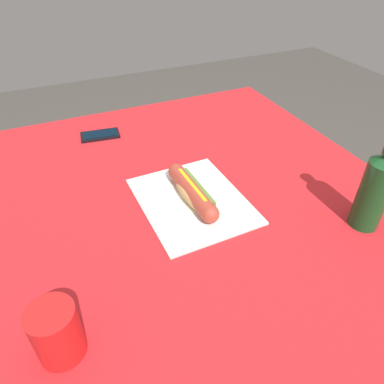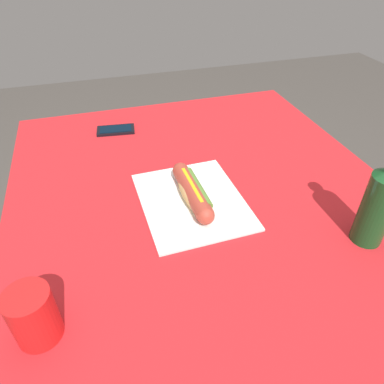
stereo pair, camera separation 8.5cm
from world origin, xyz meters
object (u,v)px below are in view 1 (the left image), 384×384
hot_dog (192,192)px  soda_bottle (375,190)px  drinking_cup (57,333)px  cell_phone (100,135)px

hot_dog → soda_bottle: bearing=54.6°
soda_bottle → drinking_cup: size_ratio=2.16×
drinking_cup → cell_phone: bearing=163.0°
hot_dog → cell_phone: (-0.42, -0.13, -0.03)m
soda_bottle → hot_dog: bearing=-125.4°
cell_phone → drinking_cup: drinking_cup is taller
hot_dog → drinking_cup: bearing=-52.6°
hot_dog → soda_bottle: (0.23, 0.32, 0.07)m
soda_bottle → drinking_cup: 0.67m
soda_bottle → cell_phone: bearing=-144.9°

